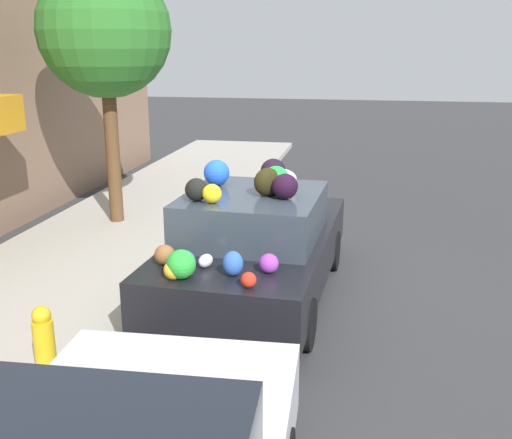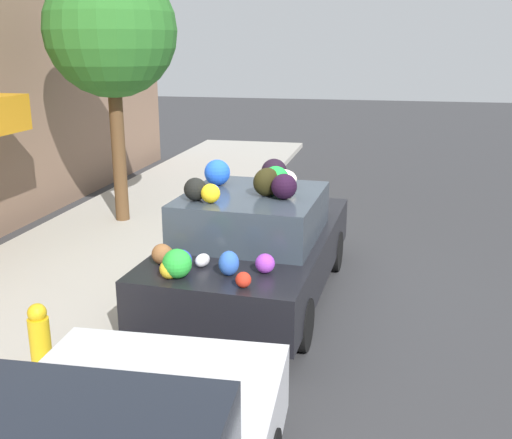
% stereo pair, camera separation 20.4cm
% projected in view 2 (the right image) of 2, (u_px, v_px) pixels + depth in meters
% --- Properties ---
extents(ground_plane, '(60.00, 60.00, 0.00)m').
position_uv_depth(ground_plane, '(255.00, 296.00, 7.86)').
color(ground_plane, '#38383A').
extents(sidewalk_curb, '(24.00, 3.20, 0.14)m').
position_uv_depth(sidewalk_curb, '(68.00, 275.00, 8.40)').
color(sidewalk_curb, '#B2ADA3').
rests_on(sidewalk_curb, ground).
extents(street_tree, '(2.20, 2.20, 4.37)m').
position_uv_depth(street_tree, '(111.00, 32.00, 9.93)').
color(street_tree, brown).
rests_on(street_tree, sidewalk_curb).
extents(fire_hydrant, '(0.20, 0.20, 0.70)m').
position_uv_depth(fire_hydrant, '(40.00, 338.00, 5.70)').
color(fire_hydrant, gold).
rests_on(fire_hydrant, sidewalk_curb).
extents(art_car, '(4.07, 2.04, 1.77)m').
position_uv_depth(art_car, '(255.00, 242.00, 7.60)').
color(art_car, black).
rests_on(art_car, ground).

